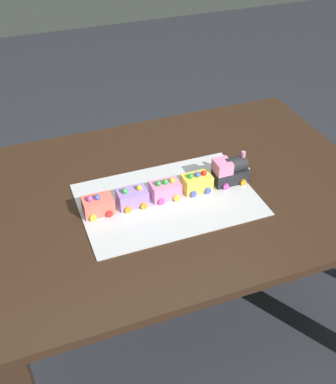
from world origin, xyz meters
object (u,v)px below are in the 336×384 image
dining_table (178,211)px  cake_car_tanker_coral (98,205)px  cake_car_gondola_bubblegum (165,190)px  cake_car_caboose_lemon (197,182)px  cake_locomotive (230,171)px  cake_car_flatbed_lavender (132,197)px

dining_table → cake_car_tanker_coral: bearing=6.7°
dining_table → cake_car_gondola_bubblegum: (0.06, 0.04, 0.14)m
dining_table → cake_car_gondola_bubblegum: bearing=29.4°
cake_car_caboose_lemon → cake_car_tanker_coral: size_ratio=1.00×
dining_table → cake_car_caboose_lemon: size_ratio=14.00×
dining_table → cake_car_tanker_coral: size_ratio=14.00×
cake_locomotive → cake_car_tanker_coral: bearing=0.0°
cake_car_caboose_lemon → cake_car_gondola_bubblegum: same height
dining_table → cake_car_flatbed_lavender: 0.23m
cake_car_caboose_lemon → cake_locomotive: bearing=-180.0°
cake_car_caboose_lemon → cake_car_flatbed_lavender: (0.24, -0.00, -0.00)m
dining_table → cake_car_flatbed_lavender: (0.18, 0.04, 0.14)m
cake_car_caboose_lemon → cake_car_flatbed_lavender: 0.24m
cake_car_caboose_lemon → cake_car_gondola_bubblegum: size_ratio=1.00×
cake_car_caboose_lemon → cake_car_tanker_coral: bearing=-0.0°
cake_locomotive → cake_car_caboose_lemon: size_ratio=1.40×
cake_car_gondola_bubblegum → cake_car_flatbed_lavender: (0.12, -0.00, -0.00)m
dining_table → cake_locomotive: size_ratio=10.00×
dining_table → cake_car_gondola_bubblegum: cake_car_gondola_bubblegum is taller
dining_table → cake_locomotive: 0.25m
cake_locomotive → cake_car_flatbed_lavender: bearing=0.0°
cake_locomotive → cake_car_gondola_bubblegum: bearing=0.0°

